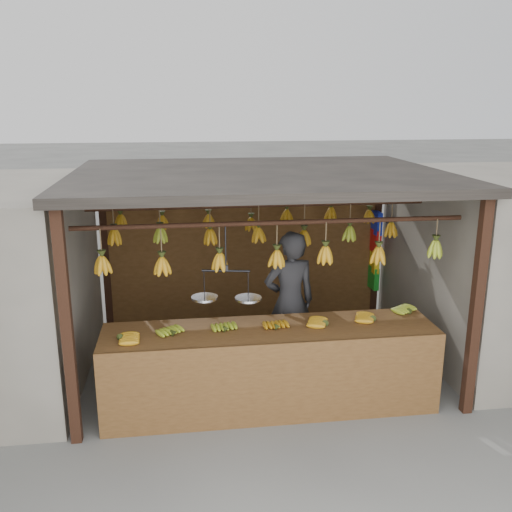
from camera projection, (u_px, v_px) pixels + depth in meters
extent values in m
plane|color=#5B5B57|center=(259.00, 361.00, 7.23)|extent=(80.00, 80.00, 0.00)
cube|color=black|center=(67.00, 331.00, 5.23)|extent=(0.10, 0.10, 2.30)
cube|color=black|center=(476.00, 310.00, 5.76)|extent=(0.10, 0.10, 2.30)
cube|color=black|center=(105.00, 249.00, 8.10)|extent=(0.10, 0.10, 2.30)
cube|color=black|center=(376.00, 240.00, 8.62)|extent=(0.10, 0.10, 2.30)
cube|color=black|center=(260.00, 176.00, 6.61)|extent=(4.30, 3.30, 0.10)
cylinder|color=black|center=(274.00, 223.00, 5.75)|extent=(4.00, 0.05, 0.05)
cylinder|color=black|center=(259.00, 205.00, 6.70)|extent=(4.00, 0.05, 0.05)
cylinder|color=black|center=(249.00, 192.00, 7.66)|extent=(4.00, 0.05, 0.05)
cube|color=brown|center=(245.00, 261.00, 8.42)|extent=(4.00, 0.06, 1.80)
cube|color=brown|center=(270.00, 332.00, 5.94)|extent=(3.48, 0.77, 0.08)
cube|color=brown|center=(276.00, 385.00, 5.68)|extent=(3.48, 0.04, 0.90)
cube|color=black|center=(108.00, 397.00, 5.52)|extent=(0.07, 0.07, 0.82)
cube|color=black|center=(430.00, 376.00, 5.96)|extent=(0.07, 0.07, 0.82)
cube|color=black|center=(115.00, 366.00, 6.17)|extent=(0.07, 0.07, 0.82)
cube|color=black|center=(405.00, 349.00, 6.60)|extent=(0.07, 0.07, 0.82)
ellipsoid|color=#B27913|center=(120.00, 339.00, 5.59)|extent=(0.25, 0.19, 0.06)
ellipsoid|color=#92A523|center=(174.00, 333.00, 5.73)|extent=(0.28, 0.30, 0.06)
ellipsoid|color=#92A523|center=(226.00, 330.00, 5.82)|extent=(0.22, 0.27, 0.06)
ellipsoid|color=#B27913|center=(278.00, 328.00, 5.87)|extent=(0.20, 0.25, 0.06)
ellipsoid|color=#B27913|center=(326.00, 323.00, 6.00)|extent=(0.29, 0.26, 0.06)
ellipsoid|color=#B27913|center=(373.00, 318.00, 6.13)|extent=(0.29, 0.26, 0.06)
ellipsoid|color=#92A523|center=(410.00, 311.00, 6.33)|extent=(0.28, 0.30, 0.06)
ellipsoid|color=#B27913|center=(102.00, 265.00, 5.57)|extent=(0.16, 0.16, 0.28)
ellipsoid|color=#B27913|center=(162.00, 266.00, 5.70)|extent=(0.16, 0.16, 0.28)
ellipsoid|color=#B27913|center=(220.00, 262.00, 5.81)|extent=(0.16, 0.16, 0.28)
ellipsoid|color=#B27913|center=(277.00, 259.00, 5.90)|extent=(0.16, 0.16, 0.28)
ellipsoid|color=#B27913|center=(325.00, 255.00, 5.86)|extent=(0.16, 0.16, 0.28)
ellipsoid|color=#B27913|center=(378.00, 255.00, 6.04)|extent=(0.16, 0.16, 0.28)
ellipsoid|color=#92A523|center=(435.00, 249.00, 6.03)|extent=(0.16, 0.16, 0.28)
ellipsoid|color=#B27913|center=(114.00, 237.00, 6.54)|extent=(0.16, 0.16, 0.28)
ellipsoid|color=#92A523|center=(160.00, 235.00, 6.67)|extent=(0.16, 0.16, 0.28)
ellipsoid|color=#B27913|center=(210.00, 237.00, 6.73)|extent=(0.16, 0.16, 0.28)
ellipsoid|color=#B27913|center=(259.00, 235.00, 6.77)|extent=(0.16, 0.16, 0.28)
ellipsoid|color=#B27913|center=(304.00, 238.00, 6.85)|extent=(0.16, 0.16, 0.28)
ellipsoid|color=#92A523|center=(349.00, 234.00, 6.93)|extent=(0.16, 0.16, 0.28)
ellipsoid|color=#B27913|center=(391.00, 230.00, 7.05)|extent=(0.16, 0.16, 0.28)
ellipsoid|color=#B27913|center=(121.00, 221.00, 7.50)|extent=(0.16, 0.16, 0.28)
ellipsoid|color=#B27913|center=(162.00, 222.00, 7.58)|extent=(0.16, 0.16, 0.28)
ellipsoid|color=#B27913|center=(209.00, 221.00, 7.65)|extent=(0.16, 0.16, 0.28)
ellipsoid|color=#B27913|center=(251.00, 224.00, 7.76)|extent=(0.16, 0.16, 0.28)
ellipsoid|color=#B27913|center=(287.00, 216.00, 7.86)|extent=(0.16, 0.16, 0.28)
ellipsoid|color=#B27913|center=(331.00, 214.00, 7.93)|extent=(0.16, 0.16, 0.28)
ellipsoid|color=#B27913|center=(369.00, 216.00, 8.00)|extent=(0.16, 0.16, 0.28)
cylinder|color=black|center=(226.00, 248.00, 5.75)|extent=(0.02, 0.02, 0.49)
cylinder|color=black|center=(226.00, 271.00, 5.81)|extent=(0.49, 0.12, 0.02)
cylinder|color=silver|center=(205.00, 298.00, 5.90)|extent=(0.27, 0.27, 0.02)
cylinder|color=silver|center=(248.00, 299.00, 5.88)|extent=(0.27, 0.27, 0.02)
imported|color=#262628|center=(290.00, 302.00, 6.79)|extent=(0.69, 0.50, 1.74)
cube|color=#1426BF|center=(377.00, 223.00, 8.39)|extent=(0.08, 0.26, 0.34)
cube|color=red|center=(376.00, 241.00, 8.46)|extent=(0.08, 0.26, 0.34)
cube|color=yellow|center=(374.00, 261.00, 8.54)|extent=(0.08, 0.26, 0.34)
cube|color=#199926|center=(373.00, 278.00, 8.61)|extent=(0.08, 0.26, 0.34)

